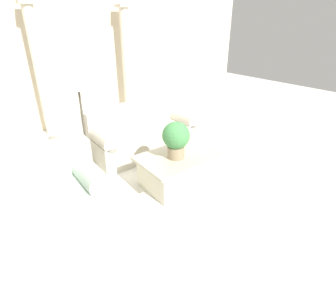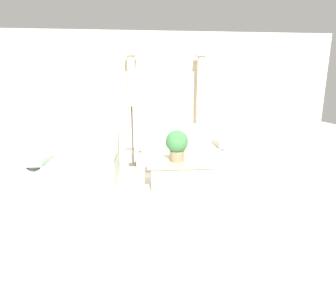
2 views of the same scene
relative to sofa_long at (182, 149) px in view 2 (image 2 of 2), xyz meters
name	(u,v)px [view 2 (image 2 of 2)]	position (x,y,z in m)	size (l,w,h in m)	color
ground_plane	(172,178)	(-0.29, -0.92, -0.35)	(16.00, 16.00, 0.00)	silver
wall_back	(162,89)	(-0.29, 2.19, 1.25)	(10.00, 0.06, 3.20)	beige
sofa_long	(182,149)	(0.00, 0.00, 0.00)	(1.96, 0.89, 0.86)	beige
loveseat	(78,163)	(-2.01, -0.94, 0.01)	(1.42, 0.89, 0.86)	beige
coffee_table	(180,173)	(-0.19, -1.29, -0.11)	(1.15, 0.77, 0.46)	beige
potted_plant	(177,144)	(-0.26, -1.31, 0.41)	(0.38, 0.38, 0.53)	#937F60
pillar_candle	(186,155)	(-0.11, -1.31, 0.21)	(0.10, 0.10, 0.19)	beige
floor_lamp	(132,106)	(-1.07, 0.00, 0.95)	(0.33, 0.33, 1.53)	#4C473D
column_left	(132,100)	(-1.16, 1.86, 0.96)	(0.30, 0.30, 2.56)	beige
column_right	(200,100)	(0.77, 1.86, 0.96)	(0.30, 0.30, 2.56)	beige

